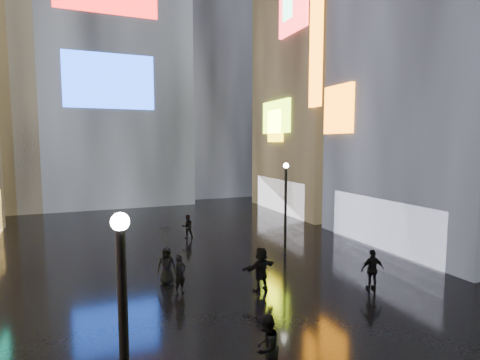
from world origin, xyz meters
TOP-DOWN VIEW (x-y plane):
  - ground at (0.00, 20.00)m, footprint 140.00×140.00m
  - building_right_mid at (15.98, 17.01)m, footprint 10.28×13.70m
  - building_right_far at (15.98, 30.00)m, footprint 10.28×12.00m
  - tower_main at (-3.00, 43.97)m, footprint 16.00×14.20m
  - tower_flank_right at (9.00, 46.00)m, footprint 12.00×12.00m
  - lamp_near at (-4.49, 5.95)m, footprint 0.30×0.30m
  - lamp_far at (5.24, 18.16)m, footprint 0.30×0.30m
  - pedestrian_1 at (-0.74, 8.28)m, footprint 1.10×1.06m
  - pedestrian_3 at (6.22, 12.17)m, footprint 1.10×0.65m
  - pedestrian_4 at (-1.90, 16.10)m, footprint 0.94×0.76m
  - pedestrian_5 at (1.70, 13.84)m, footprint 1.84×1.01m
  - pedestrian_6 at (-1.58, 14.83)m, footprint 0.72×0.64m
  - pedestrian_7 at (0.94, 23.77)m, footprint 0.76×0.60m
  - umbrella_2 at (-1.90, 16.10)m, footprint 1.18×1.20m

SIDE VIEW (x-z plane):
  - ground at x=0.00m, z-range 0.00..0.00m
  - pedestrian_7 at x=0.94m, z-range 0.00..1.56m
  - pedestrian_6 at x=-1.58m, z-range 0.00..1.66m
  - pedestrian_4 at x=-1.90m, z-range 0.00..1.68m
  - pedestrian_3 at x=6.22m, z-range 0.00..1.75m
  - pedestrian_1 at x=-0.74m, z-range 0.00..1.78m
  - pedestrian_5 at x=1.70m, z-range 0.00..1.89m
  - umbrella_2 at x=-1.90m, z-range 1.68..2.64m
  - lamp_near at x=-4.49m, z-range 0.34..5.54m
  - lamp_far at x=5.24m, z-range 0.34..5.54m
  - building_right_far at x=15.98m, z-range -0.02..27.98m
  - building_right_mid at x=15.98m, z-range -0.01..29.99m
  - tower_flank_right at x=9.00m, z-range 0.00..34.00m
  - tower_main at x=-3.00m, z-range 0.01..42.01m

